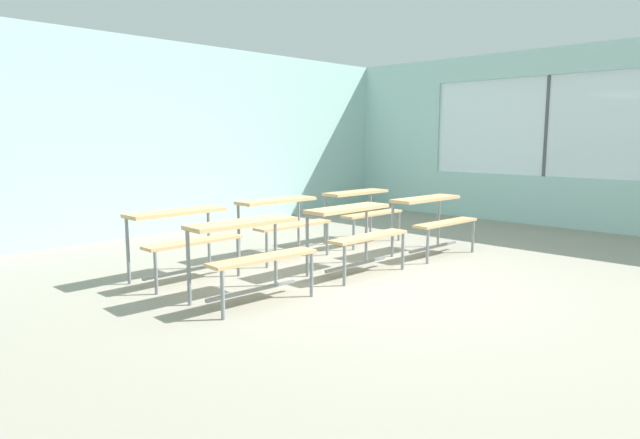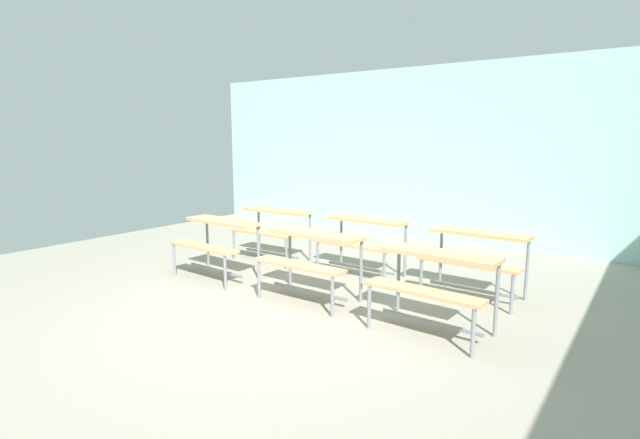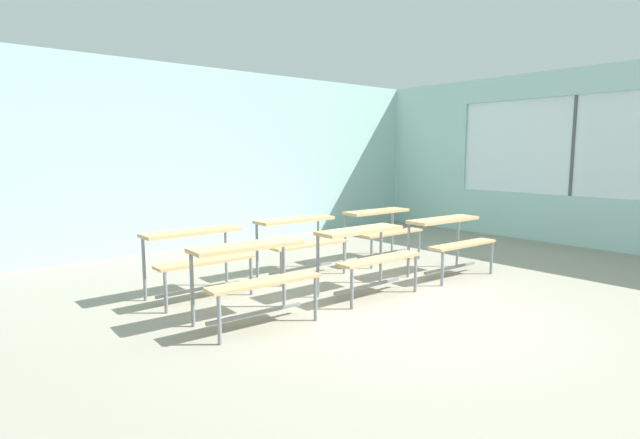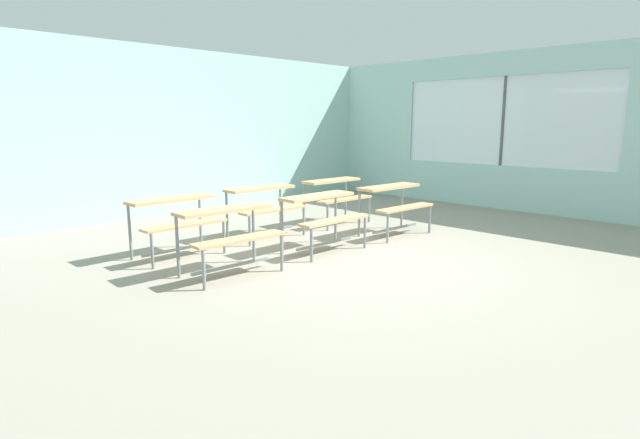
# 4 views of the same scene
# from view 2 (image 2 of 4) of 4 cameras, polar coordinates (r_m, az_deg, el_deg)

# --- Properties ---
(ground) EXTENTS (10.00, 9.00, 0.05)m
(ground) POSITION_cam_2_polar(r_m,az_deg,el_deg) (5.12, -6.28, -11.08)
(ground) COLOR gray
(wall_back) EXTENTS (10.00, 0.12, 3.00)m
(wall_back) POSITION_cam_2_polar(r_m,az_deg,el_deg) (8.68, 13.91, 7.50)
(wall_back) COLOR #A8D1CC
(wall_back) RESTS_ON ground
(desk_bench_r0c0) EXTENTS (1.13, 0.64, 0.74)m
(desk_bench_r0c0) POSITION_cam_2_polar(r_m,az_deg,el_deg) (6.29, -12.15, -1.75)
(desk_bench_r0c0) COLOR tan
(desk_bench_r0c0) RESTS_ON ground
(desk_bench_r0c1) EXTENTS (1.10, 0.60, 0.74)m
(desk_bench_r0c1) POSITION_cam_2_polar(r_m,az_deg,el_deg) (5.31, -1.13, -3.64)
(desk_bench_r0c1) COLOR tan
(desk_bench_r0c1) RESTS_ON ground
(desk_bench_r0c2) EXTENTS (1.13, 0.64, 0.74)m
(desk_bench_r0c2) POSITION_cam_2_polar(r_m,az_deg,el_deg) (4.55, 13.31, -6.17)
(desk_bench_r0c2) COLOR tan
(desk_bench_r0c2) RESTS_ON ground
(desk_bench_r1c0) EXTENTS (1.10, 0.60, 0.74)m
(desk_bench_r1c0) POSITION_cam_2_polar(r_m,az_deg,el_deg) (7.09, -5.64, -0.31)
(desk_bench_r1c0) COLOR tan
(desk_bench_r1c0) RESTS_ON ground
(desk_bench_r1c1) EXTENTS (1.11, 0.61, 0.74)m
(desk_bench_r1c1) POSITION_cam_2_polar(r_m,az_deg,el_deg) (6.28, 5.02, -1.58)
(desk_bench_r1c1) COLOR tan
(desk_bench_r1c1) RESTS_ON ground
(desk_bench_r1c2) EXTENTS (1.11, 0.61, 0.74)m
(desk_bench_r1c2) POSITION_cam_2_polar(r_m,az_deg,el_deg) (5.65, 17.89, -3.30)
(desk_bench_r1c2) COLOR tan
(desk_bench_r1c2) RESTS_ON ground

